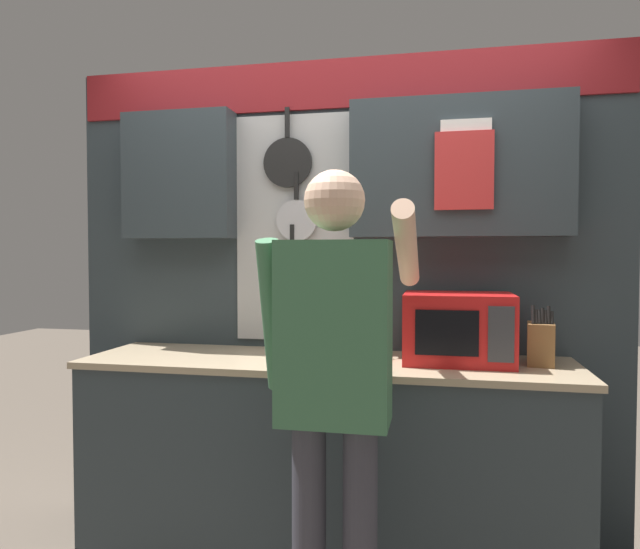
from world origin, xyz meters
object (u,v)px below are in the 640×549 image
(utensil_crock, at_px, (359,340))
(person, at_px, (335,370))
(microwave, at_px, (458,328))
(knife_block, at_px, (541,343))

(utensil_crock, height_order, person, person)
(microwave, xyz_separation_m, utensil_crock, (-0.44, 0.00, -0.07))
(person, bearing_deg, microwave, 56.93)
(knife_block, height_order, utensil_crock, utensil_crock)
(microwave, bearing_deg, utensil_crock, 179.86)
(microwave, distance_m, utensil_crock, 0.45)
(knife_block, distance_m, person, 1.03)
(microwave, bearing_deg, knife_block, 0.04)
(utensil_crock, xyz_separation_m, person, (0.01, -0.67, -0.00))
(microwave, relative_size, knife_block, 1.79)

